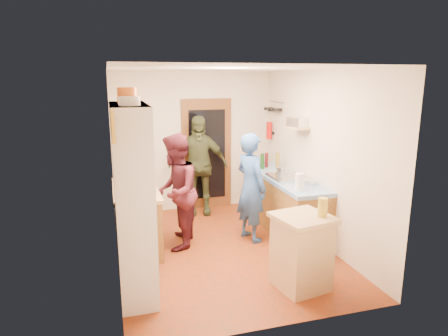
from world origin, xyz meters
name	(u,v)px	position (x,y,z in m)	size (l,w,h in m)	color
floor	(223,249)	(0.00, 0.00, -0.01)	(3.00, 4.00, 0.02)	maroon
ceiling	(222,68)	(0.00, 0.00, 2.61)	(3.00, 4.00, 0.02)	silver
wall_back	(193,142)	(0.00, 2.01, 1.30)	(3.00, 0.02, 2.60)	beige
wall_front	(281,206)	(0.00, -2.01, 1.30)	(3.00, 0.02, 2.60)	beige
wall_left	(112,170)	(-1.51, 0.00, 1.30)	(0.02, 4.00, 2.60)	beige
wall_right	(318,157)	(1.51, 0.00, 1.30)	(0.02, 4.00, 2.60)	beige
door_frame	(207,154)	(0.25, 1.97, 1.05)	(0.95, 0.06, 2.10)	brown
door_glass	(207,155)	(0.25, 1.94, 1.05)	(0.70, 0.02, 1.70)	black
hutch_body	(133,200)	(-1.30, -0.80, 1.10)	(0.40, 1.20, 2.20)	silver
hutch_top_shelf	(128,106)	(-1.30, -0.80, 2.18)	(0.40, 1.14, 0.04)	silver
plate_stack	(129,101)	(-1.30, -1.09, 2.25)	(0.22, 0.22, 0.09)	white
orange_pot_a	(127,95)	(-1.30, -0.72, 2.29)	(0.22, 0.22, 0.18)	orange
orange_pot_b	(126,95)	(-1.30, -0.46, 2.28)	(0.17, 0.17, 0.15)	orange
left_counter_base	(137,219)	(-1.20, 0.45, 0.42)	(0.60, 1.40, 0.85)	olive
left_counter_top	(135,190)	(-1.20, 0.45, 0.88)	(0.64, 1.44, 0.05)	tan
toaster	(141,191)	(-1.15, 0.00, 0.99)	(0.23, 0.15, 0.17)	white
kettle	(132,184)	(-1.25, 0.37, 0.98)	(0.14, 0.14, 0.16)	white
orange_bowl	(140,183)	(-1.12, 0.58, 0.94)	(0.20, 0.20, 0.09)	orange
chopping_board	(134,178)	(-1.18, 1.00, 0.91)	(0.30, 0.22, 0.03)	tan
right_counter_base	(284,204)	(1.20, 0.50, 0.42)	(0.60, 2.20, 0.84)	olive
right_counter_top	(284,178)	(1.20, 0.50, 0.87)	(0.62, 2.22, 0.06)	blue
hob	(288,177)	(1.20, 0.37, 0.92)	(0.55, 0.58, 0.04)	silver
pot_on_hob	(282,171)	(1.15, 0.48, 1.00)	(0.18, 0.18, 0.12)	silver
bottle_a	(262,161)	(1.05, 1.12, 1.04)	(0.07, 0.07, 0.28)	#143F14
bottle_b	(267,160)	(1.18, 1.24, 1.03)	(0.07, 0.07, 0.26)	#591419
bottle_c	(278,161)	(1.31, 1.05, 1.04)	(0.07, 0.07, 0.29)	olive
paper_towel	(299,182)	(1.05, -0.32, 1.02)	(0.11, 0.11, 0.25)	white
mixing_bowl	(307,182)	(1.30, -0.08, 0.95)	(0.24, 0.24, 0.09)	silver
island_base	(301,254)	(0.60, -1.34, 0.43)	(0.55, 0.55, 0.86)	tan
island_top	(303,218)	(0.60, -1.34, 0.89)	(0.62, 0.62, 0.05)	tan
cutting_board	(297,216)	(0.54, -1.30, 0.90)	(0.35, 0.28, 0.02)	white
oil_jar	(323,207)	(0.79, -1.42, 1.02)	(0.11, 0.11, 0.22)	#AD9E2D
pan_rail	(276,102)	(1.46, 1.52, 2.05)	(0.02, 0.02, 0.65)	silver
pan_hang_a	(277,110)	(1.40, 1.35, 1.92)	(0.18, 0.18, 0.05)	black
pan_hang_b	(272,110)	(1.40, 1.55, 1.90)	(0.16, 0.16, 0.05)	black
pan_hang_c	(268,109)	(1.40, 1.75, 1.91)	(0.17, 0.17, 0.05)	black
wall_shelf	(297,128)	(1.37, 0.45, 1.70)	(0.26, 0.42, 0.03)	tan
radio	(298,122)	(1.37, 0.45, 1.79)	(0.22, 0.30, 0.15)	silver
ext_bracket	(272,133)	(1.47, 1.70, 1.45)	(0.06, 0.10, 0.04)	black
fire_extinguisher	(269,130)	(1.41, 1.70, 1.50)	(0.11, 0.11, 0.32)	red
picture_frame	(113,126)	(-1.48, -1.55, 2.05)	(0.03, 0.25, 0.30)	gold
person_hob	(254,187)	(0.56, 0.22, 0.84)	(0.61, 0.40, 1.68)	#2B539E
person_left	(178,191)	(-0.60, 0.30, 0.85)	(0.83, 0.65, 1.70)	#461721
person_back	(199,165)	(0.02, 1.65, 0.92)	(1.07, 0.45, 1.83)	#384025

